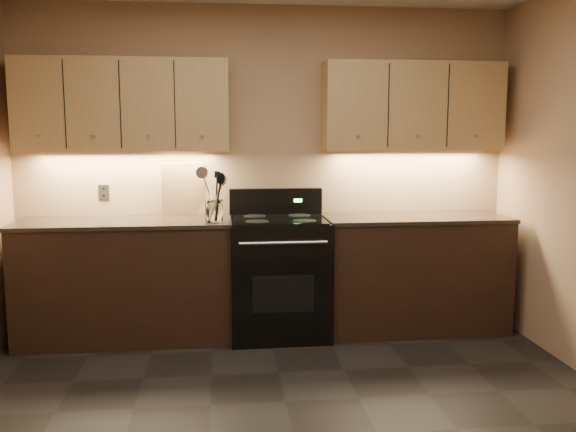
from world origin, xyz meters
name	(u,v)px	position (x,y,z in m)	size (l,w,h in m)	color
wall_back	(265,169)	(0.00, 2.00, 1.30)	(4.00, 0.04, 2.60)	tan
counter_left	(127,280)	(-1.10, 1.70, 0.47)	(1.62, 0.62, 0.93)	black
counter_right	(414,273)	(1.18, 1.70, 0.47)	(1.46, 0.62, 0.93)	black
stove	(279,275)	(0.08, 1.68, 0.48)	(0.76, 0.68, 1.14)	black
upper_cab_left	(123,105)	(-1.10, 1.85, 1.80)	(1.60, 0.30, 0.70)	tan
upper_cab_right	(412,107)	(1.18, 1.85, 1.80)	(1.44, 0.30, 0.70)	tan
outlet_plate	(104,192)	(-1.30, 1.99, 1.12)	(0.09, 0.01, 0.12)	#B2B5BA
utensil_crock	(214,212)	(-0.42, 1.56, 1.01)	(0.15, 0.15, 0.17)	white
cutting_board	(182,189)	(-0.67, 1.96, 1.14)	(0.34, 0.02, 0.43)	tan
wooden_spoon	(209,197)	(-0.45, 1.54, 1.12)	(0.06, 0.06, 0.34)	tan
black_spoon	(214,196)	(-0.42, 1.57, 1.12)	(0.06, 0.06, 0.35)	black
black_turner	(215,195)	(-0.41, 1.54, 1.13)	(0.08, 0.08, 0.38)	black
steel_skimmer	(218,194)	(-0.39, 1.55, 1.14)	(0.09, 0.09, 0.39)	silver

